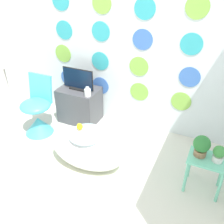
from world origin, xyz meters
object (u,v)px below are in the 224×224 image
Objects in this scene: bathtub at (87,148)px; potted_plant_right at (219,154)px; chair at (38,115)px; potted_plant_left at (202,145)px; vase at (88,92)px; tv at (78,80)px.

bathtub is 1.46m from potted_plant_right.
chair reaches higher than potted_plant_left.
chair is 0.78m from vase.
vase is at bearing 162.64° from potted_plant_left.
vase is at bearing 117.74° from bathtub.
vase is (0.60, 0.39, 0.31)m from chair.
bathtub is 1.01m from chair.
bathtub is at bearing -171.41° from potted_plant_left.
potted_plant_left is at bearing -17.36° from vase.
potted_plant_right is (0.18, -0.02, -0.03)m from potted_plant_left.
potted_plant_left is at bearing -2.84° from chair.
tv is 1.95m from potted_plant_left.
potted_plant_right is at bearing 6.82° from bathtub.
tv reaches higher than vase.
chair is at bearing 176.94° from potted_plant_right.
chair is at bearing 177.16° from potted_plant_left.
potted_plant_left is 1.30× the size of potted_plant_right.
vase reaches higher than potted_plant_right.
potted_plant_right reaches higher than bathtub.
potted_plant_left reaches higher than bathtub.
vase is 1.86m from potted_plant_right.
tv reaches higher than bathtub.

